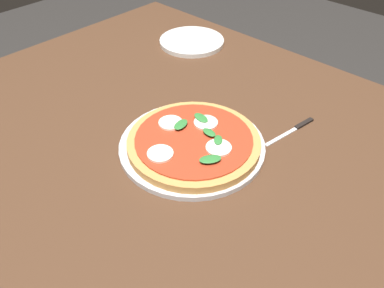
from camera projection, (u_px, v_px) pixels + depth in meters
dining_table at (187, 160)px, 1.00m from camera, size 1.34×1.04×0.75m
serving_tray at (192, 145)px, 0.89m from camera, size 0.33×0.33×0.01m
pizza at (194, 142)px, 0.87m from camera, size 0.29×0.29×0.03m
plate_white at (192, 41)px, 1.29m from camera, size 0.21×0.21×0.01m
knife at (296, 128)px, 0.94m from camera, size 0.03×0.16×0.01m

